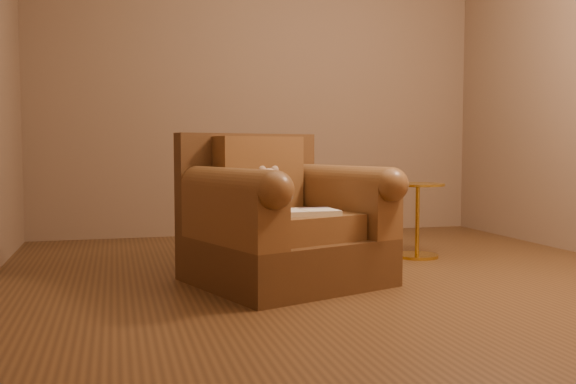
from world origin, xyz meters
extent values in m
plane|color=brown|center=(0.00, 0.00, 0.00)|extent=(4.00, 4.00, 0.00)
cube|color=#826650|center=(0.00, 2.00, 1.35)|extent=(4.00, 0.02, 2.70)
cube|color=#53351B|center=(-0.34, -0.10, 0.13)|extent=(1.20, 1.18, 0.27)
cube|color=#53351B|center=(-0.48, 0.28, 0.56)|extent=(0.93, 0.41, 0.59)
cube|color=brown|center=(-0.33, -0.14, 0.34)|extent=(0.75, 0.82, 0.14)
cube|color=brown|center=(-0.44, 0.17, 0.62)|extent=(0.57, 0.33, 0.43)
cube|color=brown|center=(-0.69, -0.27, 0.42)|extent=(0.46, 0.83, 0.30)
cube|color=brown|center=(0.03, -0.01, 0.42)|extent=(0.46, 0.83, 0.30)
cylinder|color=brown|center=(-0.69, -0.27, 0.57)|extent=(0.46, 0.83, 0.19)
cylinder|color=brown|center=(0.03, -0.01, 0.57)|extent=(0.46, 0.83, 0.19)
ellipsoid|color=tan|center=(-0.41, 0.02, 0.48)|extent=(0.15, 0.14, 0.16)
sphere|color=tan|center=(-0.41, 0.03, 0.60)|extent=(0.11, 0.11, 0.11)
ellipsoid|color=tan|center=(-0.45, 0.03, 0.64)|extent=(0.05, 0.03, 0.05)
ellipsoid|color=tan|center=(-0.37, 0.04, 0.64)|extent=(0.05, 0.03, 0.05)
ellipsoid|color=beige|center=(-0.40, -0.02, 0.59)|extent=(0.05, 0.04, 0.05)
sphere|color=black|center=(-0.40, -0.04, 0.59)|extent=(0.02, 0.02, 0.02)
ellipsoid|color=tan|center=(-0.47, -0.05, 0.48)|extent=(0.05, 0.10, 0.05)
ellipsoid|color=tan|center=(-0.33, -0.03, 0.48)|extent=(0.05, 0.10, 0.05)
ellipsoid|color=tan|center=(-0.44, -0.08, 0.44)|extent=(0.06, 0.10, 0.05)
ellipsoid|color=tan|center=(-0.36, -0.07, 0.44)|extent=(0.06, 0.10, 0.05)
cube|color=beige|center=(-0.31, -0.30, 0.42)|extent=(0.38, 0.24, 0.03)
cube|color=white|center=(-0.40, -0.31, 0.44)|extent=(0.19, 0.23, 0.00)
cube|color=white|center=(-0.21, -0.30, 0.44)|extent=(0.19, 0.23, 0.00)
cube|color=beige|center=(-0.31, -0.30, 0.44)|extent=(0.02, 0.23, 0.00)
cube|color=#0F1638|center=(-0.44, -0.31, 0.44)|extent=(0.06, 0.08, 0.00)
cube|color=slate|center=(-0.22, -0.22, 0.44)|extent=(0.17, 0.05, 0.00)
cylinder|color=gold|center=(0.77, 0.48, 0.01)|extent=(0.30, 0.30, 0.02)
cylinder|color=gold|center=(0.77, 0.48, 0.26)|extent=(0.03, 0.03, 0.49)
cylinder|color=gold|center=(0.77, 0.48, 0.51)|extent=(0.37, 0.37, 0.02)
cylinder|color=gold|center=(0.77, 0.48, 0.50)|extent=(0.03, 0.03, 0.02)
camera|label=1|loc=(-1.28, -3.60, 0.77)|focal=40.00mm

